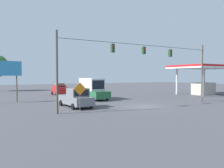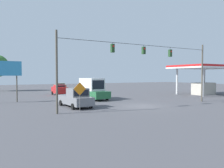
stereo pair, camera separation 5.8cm
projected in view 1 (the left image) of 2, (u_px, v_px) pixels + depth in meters
ground_plane at (142, 106)px, 24.95m from camera, size 140.00×140.00×0.00m
overhead_signal_span at (144, 65)px, 24.52m from camera, size 19.82×0.38×7.62m
sedan_tan_withflow_deep at (60, 87)px, 47.96m from camera, size 2.08×4.26×1.84m
box_truck_green_withflow_mid at (92, 89)px, 32.01m from camera, size 3.00×6.32×3.11m
sedan_red_withflow_far at (59, 90)px, 39.14m from camera, size 2.16×4.20×1.81m
pickup_truck_grey_parked_shoulder at (76, 98)px, 24.25m from camera, size 2.59×5.55×2.12m
traffic_cone_nearest at (79, 104)px, 23.97m from camera, size 0.33×0.33×0.75m
traffic_cone_second at (74, 102)px, 25.88m from camera, size 0.33×0.33×0.75m
traffic_cone_third at (67, 100)px, 27.63m from camera, size 0.33×0.33×0.75m
traffic_cone_fourth at (64, 99)px, 29.19m from camera, size 0.33×0.33×0.75m
traffic_cone_fifth at (60, 97)px, 31.24m from camera, size 0.33×0.33×0.75m
gas_station at (204, 73)px, 39.90m from camera, size 10.94×8.19×5.35m
roadside_billboard at (4, 72)px, 28.10m from camera, size 4.19×0.16×5.39m
work_zone_sign at (80, 91)px, 21.24m from camera, size 1.27×0.06×2.84m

